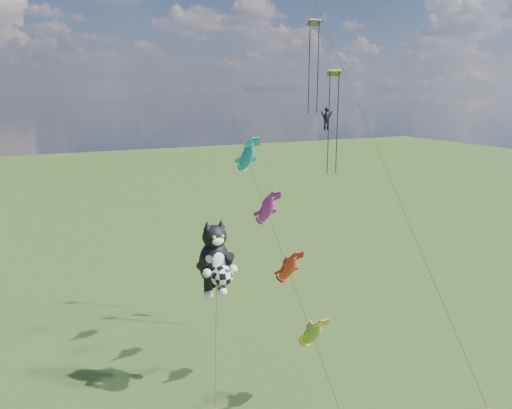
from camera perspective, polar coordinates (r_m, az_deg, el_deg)
name	(u,v)px	position (r m, az deg, el deg)	size (l,w,h in m)	color
cat_kite_rig	(216,260)	(32.95, -4.61, -6.34)	(2.73, 4.12, 12.07)	brown
fish_windsock_rig	(277,239)	(34.23, 2.42, -3.97)	(1.40, 15.96, 18.36)	brown
parafoil_rig	(330,110)	(40.20, 8.42, 10.68)	(4.32, 17.14, 27.08)	brown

